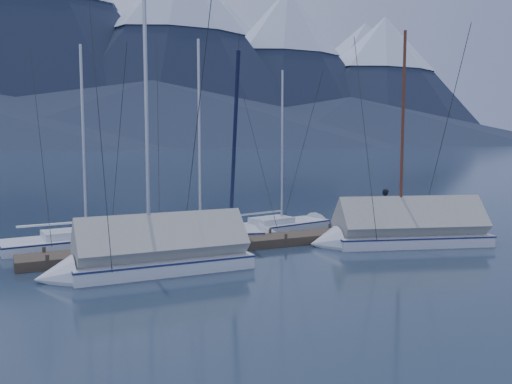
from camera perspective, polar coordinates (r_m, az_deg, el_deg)
ground at (r=20.37m, az=2.44°, el=-6.68°), size 1000.00×1000.00×0.00m
mountain_range at (r=392.02m, az=-23.92°, el=13.26°), size 877.00×584.00×150.50m
dock at (r=22.09m, az=0.00°, el=-5.40°), size 18.00×1.50×0.54m
mooring_posts at (r=21.84m, az=-1.19°, el=-4.89°), size 15.12×1.52×0.35m
sailboat_open_left at (r=23.20m, az=-16.27°, el=-4.98°), size 6.81×2.86×8.82m
sailboat_open_mid at (r=23.32m, az=-4.67°, el=-4.69°), size 7.28×3.79×9.27m
sailboat_open_right at (r=26.07m, az=3.45°, el=-3.61°), size 6.45×3.08×8.23m
sailboat_covered_near at (r=23.04m, az=14.54°, el=-4.20°), size 7.70×4.29×9.58m
sailboat_covered_far at (r=18.15m, az=-11.59°, el=-6.82°), size 6.89×2.93×9.64m
person at (r=25.85m, az=13.48°, el=-1.52°), size 0.51×0.68×1.68m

